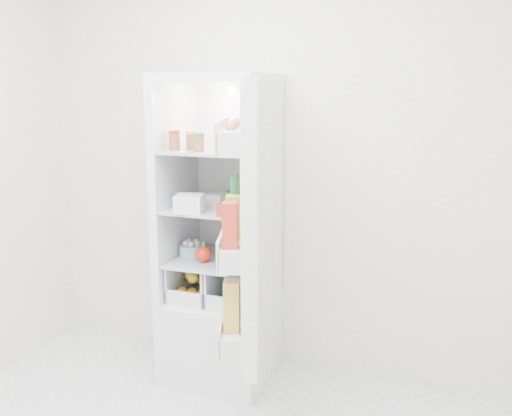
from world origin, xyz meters
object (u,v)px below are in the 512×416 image
at_px(fridge_door, 247,228).
at_px(refrigerator, 224,268).
at_px(red_cabbage, 236,245).
at_px(mushroom_bowl, 192,251).

bearing_deg(fridge_door, refrigerator, 14.72).
bearing_deg(red_cabbage, refrigerator, 166.98).
xyz_separation_m(red_cabbage, fridge_door, (0.30, -0.60, 0.27)).
bearing_deg(fridge_door, red_cabbage, 9.17).
height_order(refrigerator, fridge_door, refrigerator).
height_order(red_cabbage, mushroom_bowl, red_cabbage).
xyz_separation_m(mushroom_bowl, fridge_door, (0.55, -0.54, 0.31)).
bearing_deg(refrigerator, fridge_door, -58.00).
bearing_deg(red_cabbage, fridge_door, -63.55).
bearing_deg(mushroom_bowl, refrigerator, 27.71).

